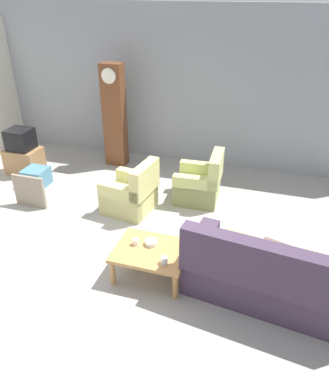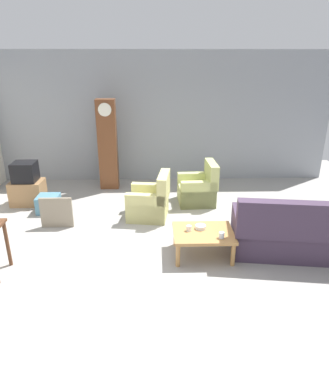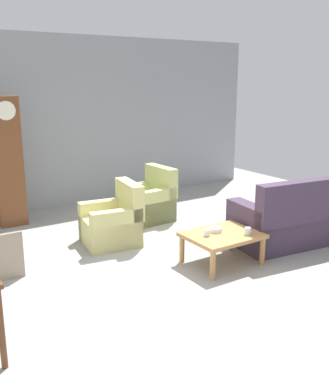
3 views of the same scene
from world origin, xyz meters
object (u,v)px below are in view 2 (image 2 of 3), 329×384
Objects in this scene: armchair_olive_far at (198,190)px; storage_box_blue at (49,204)px; cup_white_porcelain at (189,228)px; couch_floral at (300,235)px; bowl_white_stacked at (201,227)px; grandfather_clock at (108,145)px; tv_crt at (25,172)px; tv_stand_cabinet at (28,192)px; armchair_olive_near at (150,203)px; coffee_table_wood at (203,235)px; framed_picture_leaning at (57,213)px; cup_blue_rimmed at (222,235)px.

armchair_olive_far reaches higher than storage_box_blue.
cup_white_porcelain is at bearing -32.33° from storage_box_blue.
couch_floral is 12.97× the size of bowl_white_stacked.
grandfather_clock is 1.96m from tv_crt.
tv_stand_cabinet is 1.42× the size of tv_crt.
armchair_olive_near reaches higher than coffee_table_wood.
couch_floral is 5.57m from tv_stand_cabinet.
armchair_olive_near is 1.35× the size of tv_stand_cabinet.
couch_floral reaches higher than armchair_olive_near.
armchair_olive_far reaches higher than framed_picture_leaning.
tv_crt is 0.80× the size of framed_picture_leaning.
cup_blue_rimmed is at bearing -56.52° from armchair_olive_near.
armchair_olive_near is at bearing -145.99° from armchair_olive_far.
armchair_olive_far is (1.05, 0.71, 0.00)m from armchair_olive_near.
tv_stand_cabinet is (-1.66, -0.98, -0.81)m from grandfather_clock.
coffee_table_wood is 2.21× the size of storage_box_blue.
bowl_white_stacked is at bearing -31.07° from tv_stand_cabinet.
cup_white_porcelain is (3.32, -2.18, 0.20)m from tv_stand_cabinet.
cup_blue_rimmed reaches higher than storage_box_blue.
cup_white_porcelain is (2.76, -1.75, 0.29)m from storage_box_blue.
tv_stand_cabinet reaches higher than storage_box_blue.
cup_white_porcelain is at bearing 170.73° from coffee_table_wood.
armchair_olive_near is 2.15m from grandfather_clock.
grandfather_clock is at bearing 71.05° from framed_picture_leaning.
cup_blue_rimmed is (1.12, -1.69, 0.16)m from armchair_olive_near.
tv_stand_cabinet is at bearing 164.40° from armchair_olive_near.
framed_picture_leaning is at bearing -158.32° from armchair_olive_far.
armchair_olive_near is at bearing 120.49° from coffee_table_wood.
coffee_table_wood is 1.41× the size of tv_stand_cabinet.
framed_picture_leaning is 6.80× the size of cup_white_porcelain.
bowl_white_stacked is (2.96, -1.68, 0.28)m from storage_box_blue.
armchair_olive_near and armchair_olive_far have the same top height.
tv_stand_cabinet is 3.98m from cup_white_porcelain.
storage_box_blue is 4.55× the size of cup_blue_rimmed.
grandfather_clock is at bearing 153.82° from armchair_olive_far.
bowl_white_stacked is at bearing 18.30° from cup_white_porcelain.
cup_blue_rimmed is at bearing -88.41° from armchair_olive_far.
bowl_white_stacked is (-0.03, 0.10, 0.09)m from coffee_table_wood.
grandfather_clock reaches higher than cup_blue_rimmed.
tv_crt is at bearing 147.33° from cup_blue_rimmed.
cup_white_porcelain is at bearing 177.77° from couch_floral.
coffee_table_wood is (0.87, -1.47, 0.06)m from armchair_olive_near.
couch_floral is 1.31m from cup_blue_rimmed.
framed_picture_leaning is (0.93, -1.16, 0.03)m from tv_stand_cabinet.
coffee_table_wood is at bearing -72.09° from bowl_white_stacked.
grandfather_clock is 2.09m from tv_stand_cabinet.
coffee_table_wood reaches higher than storage_box_blue.
grandfather_clock is 4.08m from cup_blue_rimmed.
bowl_white_stacked is at bearing -58.67° from armchair_olive_near.
grandfather_clock is at bearing 136.75° from couch_floral.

